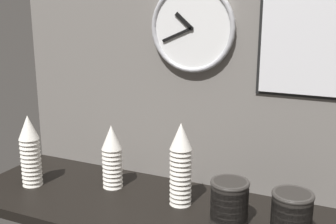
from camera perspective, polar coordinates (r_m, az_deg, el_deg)
ground_plane at (r=165.93cm, az=-0.77°, el=-13.14°), size 160.00×56.00×4.00cm
wall_tiled_back at (r=172.83cm, az=2.96°, el=7.00°), size 160.00×3.00×105.00cm
cup_stack_center_right at (r=159.83cm, az=1.73°, el=-7.08°), size 8.50×8.50×32.41cm
cup_stack_center_left at (r=177.05cm, az=-7.59°, el=-5.98°), size 8.50×8.50×26.85cm
cup_stack_far_left at (r=185.96cm, az=-18.18°, el=-4.98°), size 8.50×8.50×30.56cm
bowl_stack_right at (r=151.09cm, az=8.31°, el=-11.84°), size 13.73×13.73×15.84cm
bowl_stack_far_right at (r=147.02cm, az=16.38°, el=-13.10°), size 13.73×13.73×15.84cm
wall_clock at (r=168.08cm, az=3.28°, el=11.27°), size 35.01×2.70×35.01cm
menu_board at (r=157.72cm, az=20.36°, el=12.00°), size 44.39×1.32×57.82cm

